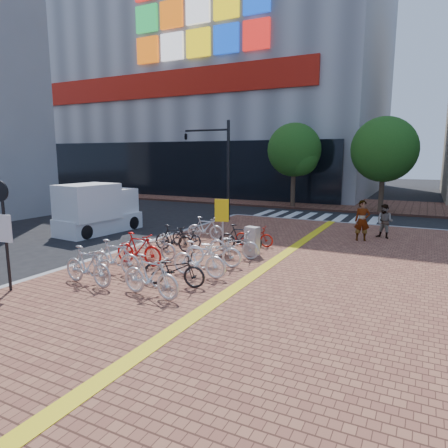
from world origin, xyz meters
The scene contains 29 objects.
ground centered at (0.00, 0.00, 0.00)m, with size 120.00×120.00×0.00m, color black.
sidewalk centered at (3.00, -5.00, 0.07)m, with size 14.00×34.00×0.15m, color brown.
tactile_strip centered at (2.00, -5.00, 0.16)m, with size 0.40×34.00×0.01m, color yellow.
kerb_north centered at (3.00, 12.00, 0.08)m, with size 14.00×0.25×0.15m, color gray.
far_sidewalk centered at (0.00, 21.00, 0.07)m, with size 70.00×8.00×0.15m, color brown.
department_store centered at (-15.99, 31.95, 13.98)m, with size 36.00×24.27×28.00m.
crosswalk centered at (0.50, 14.00, 0.01)m, with size 7.50×4.00×0.01m.
street_trees centered at (5.04, 17.45, 4.10)m, with size 16.20×4.60×6.35m.
bike_0 centered at (-1.92, -2.42, 0.72)m, with size 0.53×1.89×1.13m, color #B6B5BA.
bike_1 centered at (-1.96, -1.24, 0.70)m, with size 0.52×1.83×1.10m, color silver.
bike_2 centered at (-1.98, -0.03, 0.71)m, with size 0.52×1.85×1.11m, color red.
bike_3 centered at (-2.01, 0.87, 0.64)m, with size 0.65×1.87×0.98m, color #ABABB0.
bike_4 centered at (-2.02, 2.14, 0.66)m, with size 0.48×1.71×1.03m, color black.
bike_5 centered at (-2.06, 3.12, 0.57)m, with size 0.55×1.59×0.84m, color black.
bike_6 centered at (-1.98, 4.56, 0.66)m, with size 0.48×1.70×1.02m, color silver.
bike_7 centered at (0.29, -2.38, 0.72)m, with size 0.53×1.88×1.13m, color silver.
bike_8 centered at (0.34, -1.35, 0.65)m, with size 0.66×1.89×0.99m, color black.
bike_9 centered at (0.54, -0.28, 0.70)m, with size 0.52×1.84×1.11m, color white.
bike_10 centered at (0.35, 0.98, 0.67)m, with size 0.69×1.99×1.05m, color silver.
bike_11 centered at (0.52, 2.25, 0.65)m, with size 0.66×1.90×1.00m, color silver.
bike_12 centered at (0.27, 3.36, 0.67)m, with size 0.49×1.74×1.05m, color black.
bike_13 centered at (0.45, 4.33, 0.57)m, with size 0.56×1.60×0.84m, color red.
pedestrian_a centered at (4.23, 7.49, 1.04)m, with size 0.65×0.43×1.78m, color gray.
pedestrian_b centered at (5.06, 8.47, 0.92)m, with size 0.75×0.58×1.54m, color #474E5A.
utility_box centered at (0.96, 2.92, 0.69)m, with size 0.49×0.36×1.08m, color #B5B5BA.
yellow_sign centered at (-0.39, 3.12, 1.55)m, with size 0.54×0.21×2.02m.
notice_sign centered at (-3.50, -3.78, 2.07)m, with size 0.56×0.18×3.05m.
traffic_light_pole centered at (-4.80, 9.94, 4.03)m, with size 3.02×1.16×5.62m.
box_truck centered at (-7.98, 4.22, 1.17)m, with size 2.21×4.42×2.48m.
Camera 1 is at (6.60, -10.53, 3.88)m, focal length 32.00 mm.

